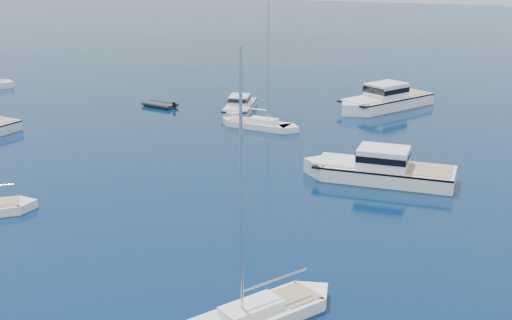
{
  "coord_description": "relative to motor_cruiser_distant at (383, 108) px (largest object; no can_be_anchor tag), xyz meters",
  "views": [
    {
      "loc": [
        13.78,
        -15.13,
        16.46
      ],
      "look_at": [
        -2.95,
        27.38,
        2.2
      ],
      "focal_mm": 48.1,
      "sensor_mm": 36.0,
      "label": 1
    }
  ],
  "objects": [
    {
      "name": "motor_cruiser_horizon",
      "position": [
        -13.59,
        -7.34,
        0.0
      ],
      "size": [
        4.46,
        8.86,
        2.23
      ],
      "primitive_type": null,
      "rotation": [
        0.0,
        0.0,
        3.37
      ],
      "color": "silver",
      "rests_on": "ground"
    },
    {
      "name": "motor_cruiser_distant",
      "position": [
        0.0,
        0.0,
        0.0
      ],
      "size": [
        10.02,
        13.13,
        3.39
      ],
      "primitive_type": null,
      "rotation": [
        0.0,
        0.0,
        2.6
      ],
      "color": "white",
      "rests_on": "ground"
    },
    {
      "name": "tender_grey_far",
      "position": [
        -22.49,
        -8.17,
        0.0
      ],
      "size": [
        4.26,
        2.86,
        0.95
      ],
      "primitive_type": null,
      "rotation": [
        0.0,
        0.0,
        1.37
      ],
      "color": "black",
      "rests_on": "ground"
    },
    {
      "name": "motor_cruiser_centre",
      "position": [
        4.39,
        -23.52,
        0.0
      ],
      "size": [
        12.15,
        4.16,
        3.15
      ],
      "primitive_type": null,
      "rotation": [
        0.0,
        0.0,
        1.61
      ],
      "color": "white",
      "rests_on": "ground"
    },
    {
      "name": "sailboat_centre",
      "position": [
        -9.28,
        -12.54,
        0.0
      ],
      "size": [
        8.7,
        3.13,
        12.51
      ],
      "primitive_type": null,
      "rotation": [
        0.0,
        0.0,
        4.6
      ],
      "color": "white",
      "rests_on": "ground"
    }
  ]
}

